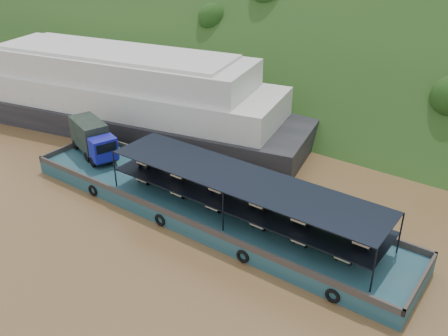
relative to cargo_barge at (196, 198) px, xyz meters
The scene contains 4 objects.
ground 3.28m from the cargo_barge, ahead, with size 160.00×160.00×0.00m, color brown.
hillside 35.76m from the cargo_barge, 85.11° to the left, with size 140.00×28.00×28.00m, color #193413.
cargo_barge is the anchor object (origin of this frame).
passenger_ferry 20.77m from the cargo_barge, 152.67° to the left, with size 45.20×19.98×8.88m.
Camera 1 is at (19.89, -27.27, 22.85)m, focal length 40.00 mm.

